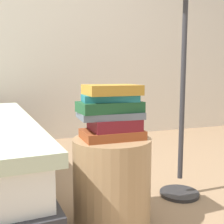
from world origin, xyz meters
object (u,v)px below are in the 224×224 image
Objects in this scene: side_table at (112,181)px; book_ochre at (112,90)px; book_rust at (113,134)px; book_teal at (110,98)px; book_forest at (109,107)px; book_slate at (110,115)px; book_maroon at (115,124)px.

side_table is 0.45m from book_ochre.
book_teal is (-0.01, 0.01, 0.17)m from book_rust.
book_forest is 1.15× the size of book_teal.
side_table is at bearing 104.85° from book_rust.
book_ochre reaches higher than book_rust.
book_ochre is (0.01, -0.00, 0.12)m from book_slate.
book_teal is 1.03× the size of book_ochre.
book_rust is 0.96× the size of book_forest.
side_table is 1.91× the size of book_maroon.
book_ochre is (-0.01, 0.01, 0.16)m from book_maroon.
book_forest reaches higher than side_table.
book_rust is at bearing -177.38° from book_maroon.
book_teal is 0.04m from book_ochre.
book_slate reaches higher than book_rust.
book_forest reaches higher than book_maroon.
side_table is at bearing -18.56° from book_forest.
book_maroon is at bearing -44.27° from book_ochre.
book_ochre reaches higher than side_table.
book_forest is at bearing -118.09° from book_slate.
book_rust is 0.97× the size of book_slate.
book_slate is 1.18× the size of book_ochre.
book_maroon is at bearing -20.98° from side_table.
book_forest is at bearing -171.90° from book_ochre.
book_rust is 0.18m from book_teal.
book_maroon is 0.77× the size of book_slate.
book_ochre is (0.00, 0.01, 0.45)m from side_table.
book_slate is at bearing 148.22° from book_maroon.
book_rust is 0.21m from book_ochre.
book_slate is at bearing 70.08° from book_teal.
book_ochre is at bearing 135.60° from book_maroon.
book_ochre is at bearing 68.13° from side_table.
book_ochre reaches higher than book_teal.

